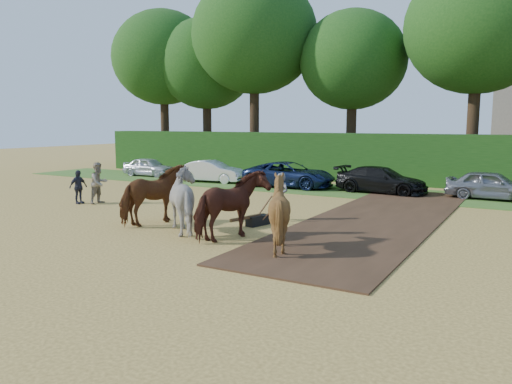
{
  "coord_description": "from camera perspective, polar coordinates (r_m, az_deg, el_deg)",
  "views": [
    {
      "loc": [
        6.72,
        -11.49,
        3.63
      ],
      "look_at": [
        -1.28,
        2.49,
        1.4
      ],
      "focal_mm": 35.0,
      "sensor_mm": 36.0,
      "label": 1
    }
  ],
  "objects": [
    {
      "name": "grass_verge",
      "position": [
        26.61,
        14.85,
        -0.19
      ],
      "size": [
        50.0,
        5.0,
        0.03
      ],
      "primitive_type": "cube",
      "color": "#38601E",
      "rests_on": "ground"
    },
    {
      "name": "earth_strip",
      "position": [
        19.55,
        13.78,
        -2.97
      ],
      "size": [
        4.5,
        17.0,
        0.05
      ],
      "primitive_type": "cube",
      "color": "#472D1C",
      "rests_on": "ground"
    },
    {
      "name": "plough_team",
      "position": [
        16.22,
        -5.01,
        -1.23
      ],
      "size": [
        7.44,
        5.27,
        2.16
      ],
      "color": "brown",
      "rests_on": "ground"
    },
    {
      "name": "spectator_near",
      "position": [
        23.71,
        -17.51,
        0.99
      ],
      "size": [
        0.74,
        0.93,
        1.87
      ],
      "primitive_type": "imported",
      "rotation": [
        0.0,
        0.0,
        1.54
      ],
      "color": "#B9AA91",
      "rests_on": "ground"
    },
    {
      "name": "spectator_far",
      "position": [
        23.92,
        -19.65,
        0.54
      ],
      "size": [
        0.44,
        0.92,
        1.53
      ],
      "primitive_type": "imported",
      "rotation": [
        0.0,
        0.0,
        1.49
      ],
      "color": "#262732",
      "rests_on": "ground"
    },
    {
      "name": "hedgerow",
      "position": [
        30.81,
        17.13,
        3.57
      ],
      "size": [
        46.0,
        1.6,
        3.0
      ],
      "primitive_type": "cube",
      "color": "#14380F",
      "rests_on": "ground"
    },
    {
      "name": "treeline",
      "position": [
        34.64,
        16.02,
        16.46
      ],
      "size": [
        48.7,
        10.6,
        14.21
      ],
      "color": "#382616",
      "rests_on": "ground"
    },
    {
      "name": "ground",
      "position": [
        13.8,
        -0.53,
        -7.37
      ],
      "size": [
        120.0,
        120.0,
        0.0
      ],
      "primitive_type": "plane",
      "color": "gold",
      "rests_on": "ground"
    },
    {
      "name": "parked_cars",
      "position": [
        26.52,
        16.48,
        1.2
      ],
      "size": [
        36.43,
        2.96,
        1.45
      ],
      "color": "silver",
      "rests_on": "ground"
    }
  ]
}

